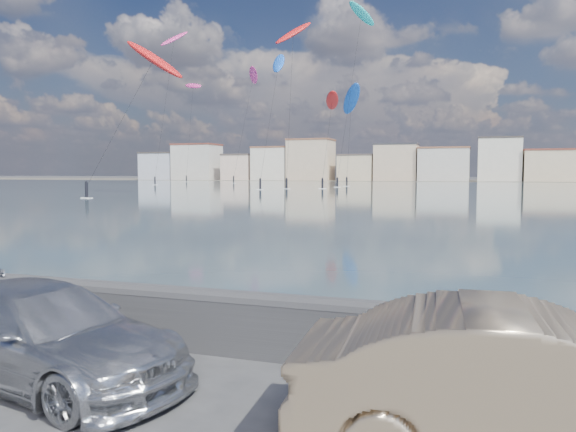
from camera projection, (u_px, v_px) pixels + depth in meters
The scene contains 16 objects.
ground at pixel (105, 419), 6.81m from camera, with size 700.00×700.00×0.00m, color #333335.
bay_water at pixel (449, 190), 93.28m from camera, with size 500.00×177.00×0.00m, color #374D55.
far_shore_strip at pixel (464, 181), 195.83m from camera, with size 500.00×60.00×0.00m, color #4C473D.
seawall at pixel (206, 317), 9.31m from camera, with size 400.00×0.36×1.08m.
far_buildings at pixel (467, 163), 181.71m from camera, with size 240.79×13.26×14.60m.
car_silver at pixel (43, 334), 7.97m from camera, with size 1.94×4.76×1.38m, color #B9BCC1.
car_champagne at pixel (536, 389), 5.64m from camera, with size 1.72×4.92×1.62m, color tan.
kitesurfer_0 at pixel (154, 60), 73.31m from camera, with size 10.31×14.82×21.13m.
kitesurfer_4 at pixel (332, 102), 113.80m from camera, with size 5.32×20.68×19.29m.
kitesurfer_7 at pixel (193, 87), 177.70m from camera, with size 9.88×14.14×32.32m.
kitesurfer_9 at pixel (351, 100), 126.31m from camera, with size 7.06×15.62×23.28m.
kitesurfer_11 at pixel (174, 42), 134.33m from camera, with size 6.28×11.65×37.53m.
kitesurfer_14 at pixel (293, 36), 105.00m from camera, with size 7.32×11.70×31.93m.
kitesurfer_16 at pixel (361, 17), 119.12m from camera, with size 6.02×17.21×39.39m.
kitesurfer_17 at pixel (253, 77), 152.31m from camera, with size 6.12×10.76×31.65m.
kitesurfer_18 at pixel (278, 65), 99.72m from camera, with size 4.32×11.06×25.27m.
Camera 1 is at (4.20, -5.54, 2.99)m, focal length 35.00 mm.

